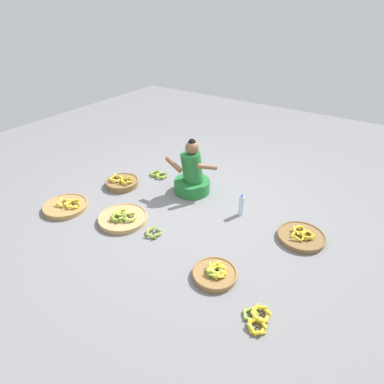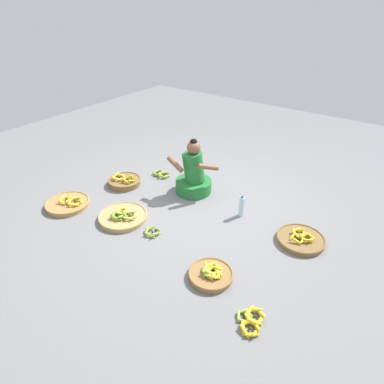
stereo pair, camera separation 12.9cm
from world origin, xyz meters
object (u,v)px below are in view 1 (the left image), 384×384
at_px(loose_bananas_back_center, 159,175).
at_px(water_bottle, 241,205).
at_px(loose_bananas_front_center, 153,233).
at_px(banana_basket_front_left, 122,182).
at_px(banana_basket_mid_left, 215,273).
at_px(banana_basket_front_right, 301,236).
at_px(banana_basket_near_bicycle, 66,206).
at_px(vendor_woman_front, 192,175).
at_px(loose_bananas_mid_right, 257,319).
at_px(banana_basket_back_right, 123,218).

xyz_separation_m(loose_bananas_back_center, water_bottle, (1.55, -0.22, 0.11)).
height_order(loose_bananas_front_center, water_bottle, water_bottle).
height_order(banana_basket_front_left, banana_basket_mid_left, banana_basket_front_left).
height_order(banana_basket_front_right, loose_bananas_front_center, banana_basket_front_right).
xyz_separation_m(banana_basket_front_right, banana_basket_near_bicycle, (-2.84, -1.12, 0.00)).
relative_size(vendor_woman_front, loose_bananas_back_center, 2.56).
bearing_deg(vendor_woman_front, banana_basket_mid_left, -48.45).
height_order(vendor_woman_front, banana_basket_front_right, vendor_woman_front).
distance_m(banana_basket_front_right, banana_basket_mid_left, 1.21).
xyz_separation_m(banana_basket_near_bicycle, loose_bananas_front_center, (1.34, 0.22, -0.01)).
relative_size(loose_bananas_front_center, water_bottle, 0.74).
relative_size(loose_bananas_mid_right, loose_bananas_front_center, 1.55).
relative_size(banana_basket_front_right, loose_bananas_front_center, 2.50).
xyz_separation_m(banana_basket_front_left, loose_bananas_mid_right, (2.68, -1.08, -0.03)).
distance_m(vendor_woman_front, loose_bananas_back_center, 0.74).
height_order(banana_basket_back_right, loose_bananas_front_center, banana_basket_back_right).
bearing_deg(loose_bananas_back_center, water_bottle, -8.25).
relative_size(banana_basket_back_right, banana_basket_front_right, 1.12).
xyz_separation_m(banana_basket_back_right, banana_basket_front_left, (-0.63, 0.64, 0.01)).
bearing_deg(vendor_woman_front, banana_basket_front_left, -155.21).
distance_m(banana_basket_back_right, loose_bananas_mid_right, 2.09).
xyz_separation_m(banana_basket_mid_left, water_bottle, (-0.28, 1.14, 0.10)).
distance_m(banana_basket_back_right, banana_basket_near_bicycle, 0.86).
bearing_deg(banana_basket_front_left, banana_basket_back_right, -45.53).
xyz_separation_m(loose_bananas_back_center, loose_bananas_front_center, (0.87, -1.19, 0.00)).
xyz_separation_m(banana_basket_mid_left, loose_bananas_front_center, (-0.96, 0.18, -0.01)).
xyz_separation_m(banana_basket_near_bicycle, loose_bananas_back_center, (0.47, 1.41, -0.01)).
bearing_deg(loose_bananas_mid_right, water_bottle, 121.61).
distance_m(banana_basket_mid_left, loose_bananas_front_center, 0.98).
bearing_deg(banana_basket_mid_left, water_bottle, 103.60).
height_order(loose_bananas_mid_right, water_bottle, water_bottle).
bearing_deg(banana_basket_mid_left, vendor_woman_front, 131.55).
bearing_deg(vendor_woman_front, banana_basket_near_bicycle, -131.46).
xyz_separation_m(banana_basket_near_bicycle, water_bottle, (2.02, 1.18, 0.10)).
bearing_deg(loose_bananas_back_center, loose_bananas_front_center, -53.82).
height_order(loose_bananas_back_center, water_bottle, water_bottle).
height_order(vendor_woman_front, loose_bananas_front_center, vendor_woman_front).
xyz_separation_m(banana_basket_front_right, loose_bananas_back_center, (-2.37, 0.28, -0.01)).
bearing_deg(banana_basket_front_right, banana_basket_mid_left, -116.59).
xyz_separation_m(banana_basket_back_right, loose_bananas_front_center, (0.51, -0.01, -0.01)).
xyz_separation_m(banana_basket_front_left, banana_basket_front_right, (2.64, 0.25, -0.02)).
bearing_deg(banana_basket_mid_left, banana_basket_back_right, 172.67).
xyz_separation_m(loose_bananas_mid_right, loose_bananas_back_center, (-2.41, 1.62, -0.00)).
distance_m(banana_basket_front_right, loose_bananas_mid_right, 1.33).
relative_size(loose_bananas_mid_right, water_bottle, 1.15).
xyz_separation_m(banana_basket_mid_left, loose_bananas_back_center, (-1.83, 1.37, -0.02)).
bearing_deg(loose_bananas_mid_right, loose_bananas_front_center, 164.42).
relative_size(vendor_woman_front, loose_bananas_mid_right, 2.37).
relative_size(banana_basket_front_left, banana_basket_near_bicycle, 0.84).
relative_size(banana_basket_back_right, banana_basket_near_bicycle, 1.07).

